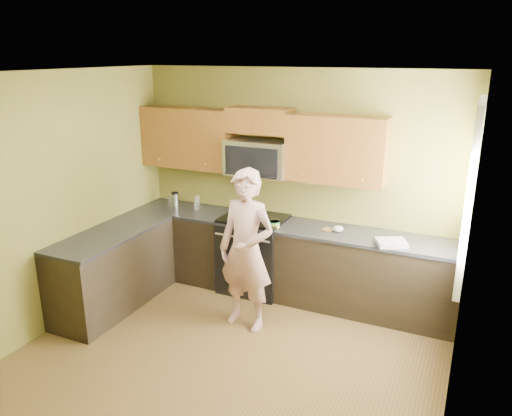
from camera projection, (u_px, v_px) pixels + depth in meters
The scene contains 27 objects.
floor at pixel (218, 369), 4.72m from camera, with size 4.00×4.00×0.00m, color brown.
ceiling at pixel (210, 74), 3.92m from camera, with size 4.00×4.00×0.00m, color white.
wall_back at pixel (295, 183), 6.06m from camera, with size 4.00×4.00×0.00m, color olive.
wall_front at pixel (26, 358), 2.58m from camera, with size 4.00×4.00×0.00m, color olive.
wall_left at pixel (44, 207), 5.11m from camera, with size 4.00×4.00×0.00m, color olive.
wall_right at pixel (462, 276), 3.53m from camera, with size 4.00×4.00×0.00m, color olive.
cabinet_back_run at pixel (285, 261), 6.07m from camera, with size 4.00×0.60×0.88m, color black.
cabinet_left_run at pixel (113, 271), 5.79m from camera, with size 0.60×1.60×0.88m, color black.
countertop_back at pixel (285, 225), 5.92m from camera, with size 4.00×0.62×0.04m, color black.
countertop_left at pixel (111, 234), 5.65m from camera, with size 0.62×1.60×0.04m, color black.
stove at pixel (254, 253), 6.19m from camera, with size 0.76×0.65×0.95m, color black, non-canonical shape.
microwave at pixel (258, 175), 6.01m from camera, with size 0.76×0.40×0.42m, color silver, non-canonical shape.
upper_cab_left at pixel (189, 167), 6.43m from camera, with size 1.22×0.33×0.75m, color brown, non-canonical shape.
upper_cab_right at pixel (335, 182), 5.67m from camera, with size 1.12×0.33×0.75m, color brown, non-canonical shape.
upper_cab_over_mw at pixel (259, 120), 5.85m from camera, with size 0.76×0.33×0.30m, color brown.
window at pixel (472, 193), 4.49m from camera, with size 0.06×1.06×1.66m, color white, non-canonical shape.
woman at pixel (246, 250), 5.25m from camera, with size 0.64×0.42×1.74m, color #CA6D65.
frying_pan at pixel (248, 217), 6.04m from camera, with size 0.29×0.50×0.06m, color black, non-canonical shape.
butter_tub at pixel (274, 227), 5.80m from camera, with size 0.12×0.12×0.09m, color #CED538, non-canonical shape.
toast_slice at pixel (328, 230), 5.70m from camera, with size 0.11×0.11×0.01m, color #B27F47.
napkin_a at pixel (269, 224), 5.80m from camera, with size 0.11×0.12×0.06m, color silver.
napkin_b at pixel (338, 229), 5.64m from camera, with size 0.12×0.13×0.07m, color silver.
dish_towel at pixel (391, 243), 5.26m from camera, with size 0.30×0.24×0.05m, color silver.
travel_mug at pixel (175, 206), 6.58m from camera, with size 0.09×0.09×0.19m, color silver, non-canonical shape.
glass_a at pixel (171, 201), 6.60m from camera, with size 0.07×0.07×0.12m, color silver.
glass_b at pixel (197, 201), 6.62m from camera, with size 0.07×0.07×0.12m, color silver.
glass_c at pixel (197, 205), 6.43m from camera, with size 0.07×0.07×0.12m, color silver.
Camera 1 is at (2.01, -3.54, 2.87)m, focal length 35.06 mm.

